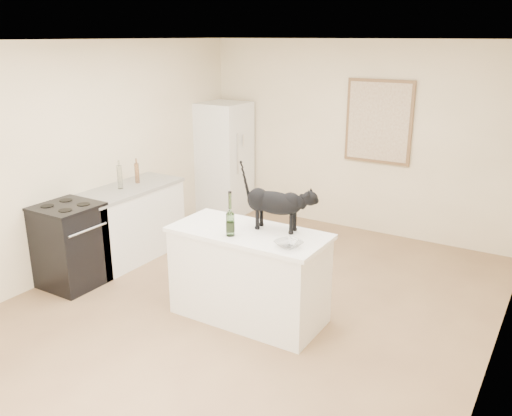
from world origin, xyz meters
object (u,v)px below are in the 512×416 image
object	(u,v)px
stove	(70,246)
wine_bottle	(230,216)
glass_bowl	(289,244)
fridge	(224,159)
black_cat	(275,206)

from	to	relation	value
stove	wine_bottle	distance (m)	2.08
glass_bowl	fridge	bearing A→B (deg)	133.32
wine_bottle	glass_bowl	bearing A→B (deg)	2.53
black_cat	glass_bowl	xyz separation A→B (m)	(0.32, -0.32, -0.21)
stove	wine_bottle	size ratio (longest dim) A/B	2.44
black_cat	glass_bowl	size ratio (longest dim) A/B	2.97
fridge	black_cat	bearing A→B (deg)	-46.87
stove	black_cat	xyz separation A→B (m)	(2.24, 0.56, 0.69)
fridge	glass_bowl	distance (m)	3.73
stove	black_cat	bearing A→B (deg)	14.03
stove	black_cat	world-z (taller)	black_cat
stove	fridge	xyz separation A→B (m)	(0.00, 2.95, 0.40)
fridge	black_cat	size ratio (longest dim) A/B	2.53
black_cat	wine_bottle	xyz separation A→B (m)	(-0.27, -0.35, -0.05)
wine_bottle	stove	bearing A→B (deg)	-173.88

